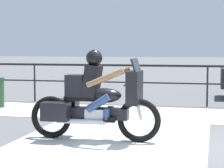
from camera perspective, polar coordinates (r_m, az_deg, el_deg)
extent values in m
plane|color=#565659|center=(7.38, 11.58, -8.17)|extent=(120.00, 120.00, 0.00)
cube|color=#B7B2A8|center=(10.72, 12.14, -4.06)|extent=(44.00, 2.40, 0.01)
cube|color=silver|center=(7.39, -0.69, -8.02)|extent=(3.33, 6.00, 0.01)
cube|color=black|center=(12.25, 12.39, 2.29)|extent=(36.00, 0.04, 0.06)
cube|color=black|center=(12.28, 12.35, 0.01)|extent=(36.00, 0.03, 0.04)
cylinder|color=black|center=(13.37, -10.07, 0.20)|extent=(0.05, 0.05, 1.15)
cylinder|color=black|center=(12.28, 12.35, -0.25)|extent=(0.05, 0.05, 1.15)
torus|color=black|center=(7.58, 3.54, -4.78)|extent=(0.77, 0.11, 0.77)
torus|color=black|center=(8.01, -7.95, -4.29)|extent=(0.77, 0.11, 0.77)
cube|color=black|center=(7.74, -2.37, -3.82)|extent=(1.23, 0.22, 0.20)
cube|color=silver|center=(7.74, -2.13, -4.20)|extent=(0.34, 0.26, 0.26)
ellipsoid|color=black|center=(7.65, -0.98, -1.50)|extent=(0.60, 0.30, 0.26)
cube|color=black|center=(7.75, -3.52, -1.87)|extent=(0.71, 0.28, 0.08)
cube|color=black|center=(7.52, 2.97, -0.46)|extent=(0.20, 0.62, 0.57)
cube|color=#1E232B|center=(7.49, 3.13, 2.47)|extent=(0.10, 0.53, 0.24)
cylinder|color=silver|center=(7.54, 1.92, -0.06)|extent=(0.04, 0.70, 0.04)
cylinder|color=silver|center=(7.67, -4.09, -4.90)|extent=(0.89, 0.09, 0.09)
cube|color=black|center=(7.71, -7.36, -3.57)|extent=(0.48, 0.28, 0.32)
cube|color=black|center=(8.15, -6.17, -3.09)|extent=(0.48, 0.28, 0.32)
cylinder|color=silver|center=(7.55, 3.33, -2.63)|extent=(0.19, 0.06, 0.57)
cube|color=black|center=(7.69, -2.61, 0.41)|extent=(0.32, 0.36, 0.59)
sphere|color=#8C6647|center=(7.65, -2.34, 3.27)|extent=(0.23, 0.23, 0.23)
sphere|color=black|center=(7.65, -2.34, 3.42)|extent=(0.29, 0.29, 0.29)
cylinder|color=#33477A|center=(7.54, -1.82, -2.51)|extent=(0.44, 0.13, 0.34)
cylinder|color=#33477A|center=(7.53, -0.71, -3.95)|extent=(0.11, 0.11, 0.19)
cube|color=black|center=(7.53, -0.34, -4.68)|extent=(0.20, 0.10, 0.09)
cylinder|color=#33477A|center=(7.83, -1.25, -2.24)|extent=(0.44, 0.13, 0.34)
cylinder|color=#33477A|center=(7.82, -0.18, -3.62)|extent=(0.11, 0.11, 0.19)
cube|color=black|center=(7.82, 0.18, -4.32)|extent=(0.20, 0.10, 0.09)
cylinder|color=#8C6647|center=(7.31, -0.92, 0.81)|extent=(0.66, 0.09, 0.34)
cylinder|color=#8C6647|center=(7.89, 0.15, 1.11)|extent=(0.66, 0.09, 0.34)
cube|color=black|center=(7.78, -4.74, -0.20)|extent=(0.33, 0.30, 0.39)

